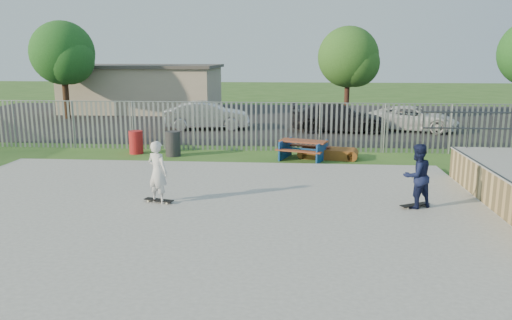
# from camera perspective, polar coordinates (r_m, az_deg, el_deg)

# --- Properties ---
(ground) EXTENTS (120.00, 120.00, 0.00)m
(ground) POSITION_cam_1_polar(r_m,az_deg,el_deg) (12.23, -8.13, -6.88)
(ground) COLOR #335E20
(ground) RESTS_ON ground
(concrete_slab) EXTENTS (15.00, 12.00, 0.15)m
(concrete_slab) POSITION_cam_1_polar(r_m,az_deg,el_deg) (12.21, -8.14, -6.55)
(concrete_slab) COLOR gray
(concrete_slab) RESTS_ON ground
(fence) EXTENTS (26.04, 16.02, 2.00)m
(fence) POSITION_cam_1_polar(r_m,az_deg,el_deg) (16.21, -1.23, 1.59)
(fence) COLOR gray
(fence) RESTS_ON ground
(picnic_table) EXTENTS (2.12, 1.93, 0.74)m
(picnic_table) POSITION_cam_1_polar(r_m,az_deg,el_deg) (18.99, 5.42, 1.17)
(picnic_table) COLOR brown
(picnic_table) RESTS_ON ground
(funbox) EXTENTS (2.01, 1.25, 0.38)m
(funbox) POSITION_cam_1_polar(r_m,az_deg,el_deg) (19.40, 8.24, 0.76)
(funbox) COLOR brown
(funbox) RESTS_ON ground
(trash_bin_red) EXTENTS (0.55, 0.55, 0.92)m
(trash_bin_red) POSITION_cam_1_polar(r_m,az_deg,el_deg) (20.61, -13.54, 1.99)
(trash_bin_red) COLOR #AB1A1C
(trash_bin_red) RESTS_ON ground
(trash_bin_grey) EXTENTS (0.59, 0.59, 0.98)m
(trash_bin_grey) POSITION_cam_1_polar(r_m,az_deg,el_deg) (19.83, -9.47, 1.85)
(trash_bin_grey) COLOR #2A2A2D
(trash_bin_grey) RESTS_ON ground
(parking_lot) EXTENTS (40.00, 18.00, 0.02)m
(parking_lot) POSITION_cam_1_polar(r_m,az_deg,el_deg) (30.64, -0.33, 4.67)
(parking_lot) COLOR black
(parking_lot) RESTS_ON ground
(car_silver) EXTENTS (4.62, 2.15, 1.47)m
(car_silver) POSITION_cam_1_polar(r_m,az_deg,el_deg) (26.56, -5.63, 5.09)
(car_silver) COLOR silver
(car_silver) RESTS_ON parking_lot
(car_dark) EXTENTS (4.99, 2.08, 1.44)m
(car_dark) POSITION_cam_1_polar(r_m,az_deg,el_deg) (26.00, 9.38, 4.81)
(car_dark) COLOR black
(car_dark) RESTS_ON parking_lot
(car_white) EXTENTS (4.99, 3.43, 1.27)m
(car_white) POSITION_cam_1_polar(r_m,az_deg,el_deg) (27.20, 17.44, 4.55)
(car_white) COLOR white
(car_white) RESTS_ON parking_lot
(building) EXTENTS (10.40, 6.40, 3.20)m
(building) POSITION_cam_1_polar(r_m,az_deg,el_deg) (35.96, -12.70, 8.04)
(building) COLOR #BAAA8F
(building) RESTS_ON ground
(tree_left) EXTENTS (3.83, 3.83, 5.91)m
(tree_left) POSITION_cam_1_polar(r_m,az_deg,el_deg) (32.97, -21.24, 11.31)
(tree_left) COLOR #402919
(tree_left) RESTS_ON ground
(tree_mid) EXTENTS (3.61, 3.61, 5.57)m
(tree_mid) POSITION_cam_1_polar(r_m,az_deg,el_deg) (30.80, 10.50, 11.49)
(tree_mid) COLOR #43251A
(tree_mid) RESTS_ON ground
(skateboard_a) EXTENTS (0.80, 0.55, 0.08)m
(skateboard_a) POSITION_cam_1_polar(r_m,az_deg,el_deg) (13.25, 17.68, -5.00)
(skateboard_a) COLOR black
(skateboard_a) RESTS_ON concrete_slab
(skateboard_b) EXTENTS (0.82, 0.42, 0.08)m
(skateboard_b) POSITION_cam_1_polar(r_m,az_deg,el_deg) (13.28, -11.04, -4.60)
(skateboard_b) COLOR black
(skateboard_b) RESTS_ON concrete_slab
(skater_navy) EXTENTS (0.98, 0.91, 1.62)m
(skater_navy) POSITION_cam_1_polar(r_m,az_deg,el_deg) (13.05, 17.90, -1.75)
(skater_navy) COLOR #131A3C
(skater_navy) RESTS_ON concrete_slab
(skater_white) EXTENTS (0.70, 0.61, 1.62)m
(skater_white) POSITION_cam_1_polar(r_m,az_deg,el_deg) (13.08, -11.17, -1.35)
(skater_white) COLOR silver
(skater_white) RESTS_ON concrete_slab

